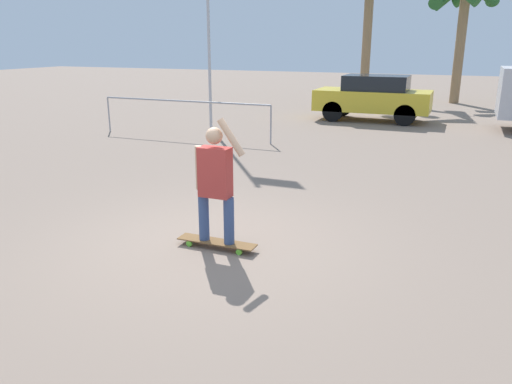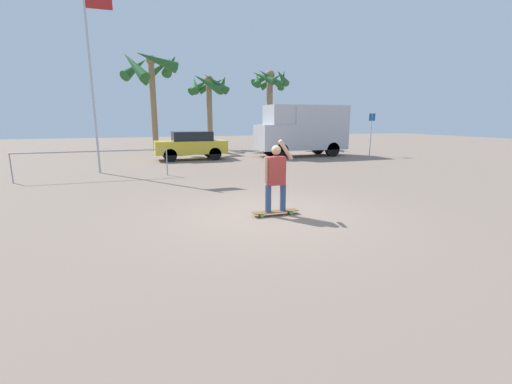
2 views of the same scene
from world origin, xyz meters
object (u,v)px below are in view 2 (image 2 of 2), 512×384
(skateboard, at_px, (275,212))
(street_sign, at_px, (371,129))
(palm_tree_near_van, at_px, (270,85))
(parked_car_yellow, at_px, (191,145))
(person_skateboarder, at_px, (276,174))
(flagpole, at_px, (93,69))
(palm_tree_far_left, at_px, (151,70))
(palm_tree_center_background, at_px, (209,89))
(camper_van, at_px, (303,129))

(skateboard, distance_m, street_sign, 15.28)
(palm_tree_near_van, bearing_deg, street_sign, -66.48)
(street_sign, bearing_deg, skateboard, -135.34)
(parked_car_yellow, distance_m, street_sign, 11.02)
(person_skateboarder, xyz_separation_m, flagpole, (-4.43, 8.56, 3.24))
(person_skateboarder, distance_m, palm_tree_far_left, 19.53)
(palm_tree_near_van, bearing_deg, skateboard, -111.10)
(palm_tree_near_van, distance_m, palm_tree_center_background, 4.83)
(palm_tree_near_van, height_order, flagpole, flagpole)
(flagpole, distance_m, street_sign, 15.60)
(flagpole, relative_size, street_sign, 2.82)
(palm_tree_near_van, relative_size, palm_tree_center_background, 1.09)
(skateboard, height_order, palm_tree_near_van, palm_tree_near_van)
(street_sign, bearing_deg, camper_van, 162.67)
(person_skateboarder, bearing_deg, flagpole, 117.36)
(palm_tree_center_background, bearing_deg, palm_tree_far_left, -177.33)
(skateboard, bearing_deg, palm_tree_far_left, 94.90)
(skateboard, height_order, flagpole, flagpole)
(camper_van, bearing_deg, palm_tree_center_background, 121.04)
(parked_car_yellow, relative_size, palm_tree_near_van, 0.64)
(palm_tree_near_van, relative_size, palm_tree_far_left, 0.88)
(camper_van, distance_m, palm_tree_far_left, 11.58)
(palm_tree_near_van, xyz_separation_m, street_sign, (3.54, -8.14, -3.21))
(skateboard, xyz_separation_m, flagpole, (-4.43, 8.56, 4.13))
(skateboard, distance_m, palm_tree_near_van, 20.74)
(camper_van, bearing_deg, parked_car_yellow, 176.87)
(palm_tree_near_van, bearing_deg, palm_tree_far_left, 179.47)
(parked_car_yellow, distance_m, flagpole, 6.68)
(camper_van, distance_m, street_sign, 4.24)
(palm_tree_near_van, distance_m, street_sign, 9.44)
(skateboard, distance_m, palm_tree_far_left, 19.76)
(palm_tree_far_left, relative_size, street_sign, 2.67)
(parked_car_yellow, xyz_separation_m, flagpole, (-4.37, -3.75, 3.38))
(person_skateboarder, distance_m, flagpole, 10.17)
(parked_car_yellow, bearing_deg, skateboard, -89.71)
(palm_tree_near_van, height_order, palm_tree_center_background, palm_tree_near_van)
(palm_tree_near_van, xyz_separation_m, palm_tree_center_background, (-4.81, 0.27, -0.38))
(skateboard, bearing_deg, camper_van, 60.51)
(palm_tree_near_van, relative_size, street_sign, 2.35)
(person_skateboarder, xyz_separation_m, palm_tree_far_left, (-1.62, 18.91, 4.63))
(person_skateboarder, xyz_separation_m, camper_van, (6.76, 11.95, 0.70))
(palm_tree_center_background, bearing_deg, skateboard, -97.32)
(camper_van, bearing_deg, flagpole, -163.19)
(person_skateboarder, distance_m, street_sign, 15.21)
(camper_van, bearing_deg, palm_tree_far_left, 140.28)
(palm_tree_near_van, distance_m, flagpole, 15.57)
(skateboard, height_order, palm_tree_far_left, palm_tree_far_left)
(person_skateboarder, bearing_deg, palm_tree_near_van, 68.90)
(parked_car_yellow, bearing_deg, palm_tree_center_background, 69.63)
(person_skateboarder, bearing_deg, palm_tree_center_background, 82.67)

